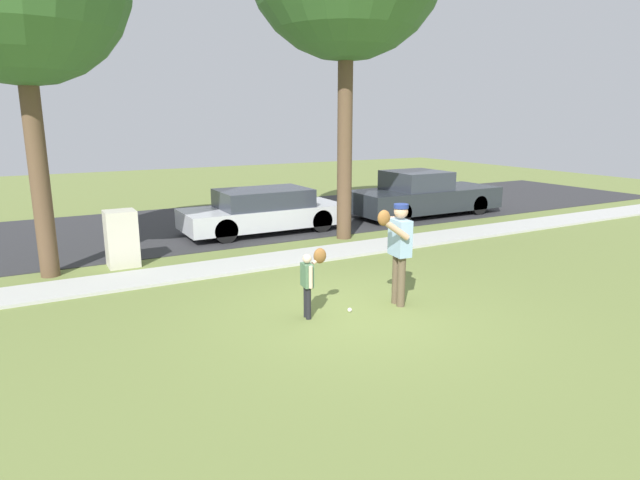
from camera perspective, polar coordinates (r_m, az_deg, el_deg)
The scene contains 9 objects.
ground_plane at distance 12.19m, azimuth -4.99°, elevation -2.43°, with size 48.00×48.00×0.00m, color olive.
sidewalk_strip at distance 12.27m, azimuth -5.18°, elevation -2.19°, with size 36.00×1.20×0.06m, color #B2B2AD.
road_surface at distance 16.86m, azimuth -12.12°, elevation 1.67°, with size 36.00×6.80×0.02m, color #2D2D30.
person_adult at distance 9.26m, azimuth 8.34°, elevation -0.35°, with size 0.77×0.63×1.79m.
person_child at distance 8.72m, azimuth -1.03°, elevation -3.74°, with size 0.51×0.40×1.12m.
baseball at distance 9.15m, azimuth 3.18°, elevation -7.44°, with size 0.07×0.07×0.07m, color white.
utility_cabinet at distance 12.53m, azimuth -20.37°, elevation 0.15°, with size 0.65×0.61×1.24m, color beige.
parked_sedan_silver at distance 15.32m, azimuth -6.02°, elevation 3.10°, with size 4.60×1.80×1.23m.
parked_pickup_dark at distance 18.26m, azimuth 10.89°, elevation 4.69°, with size 5.20×1.95×1.48m.
Camera 1 is at (-4.76, -7.25, 3.22)m, focal length 30.05 mm.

